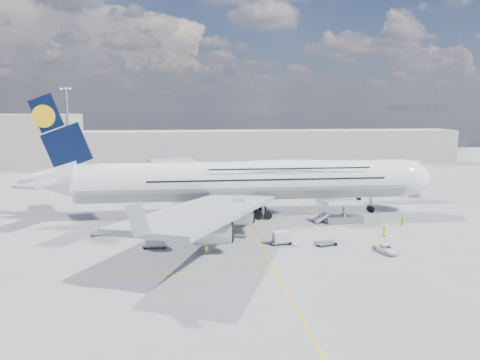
{
  "coord_description": "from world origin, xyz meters",
  "views": [
    {
      "loc": [
        -11.02,
        -76.29,
        20.41
      ],
      "look_at": [
        -1.11,
        8.0,
        7.22
      ],
      "focal_mm": 35.0,
      "sensor_mm": 36.0,
      "label": 1
    }
  ],
  "objects": [
    {
      "name": "cargo_loader",
      "position": [
        16.82,
        2.89,
        1.25
      ],
      "size": [
        8.53,
        3.2,
        3.67
      ],
      "color": "silver",
      "rests_on": "ground"
    },
    {
      "name": "taxi_line_diag",
      "position": [
        14.0,
        10.0,
        0.01
      ],
      "size": [
        14.16,
        99.06,
        0.01
      ],
      "primitive_type": "cube",
      "rotation": [
        0.0,
        0.0,
        0.14
      ],
      "color": "yellow",
      "rests_on": "ground"
    },
    {
      "name": "cone_wing_left_outer",
      "position": [
        -16.5,
        30.77,
        0.3
      ],
      "size": [
        0.48,
        0.48,
        0.62
      ],
      "color": "orange",
      "rests_on": "ground"
    },
    {
      "name": "baggage_tug",
      "position": [
        -13.28,
        -3.06,
        0.8
      ],
      "size": [
        2.96,
        1.44,
        1.82
      ],
      "rotation": [
        0.0,
        0.0,
        -0.03
      ],
      "color": "silver",
      "rests_on": "ground"
    },
    {
      "name": "cone_wing_left_inner",
      "position": [
        -1.7,
        17.51,
        0.26
      ],
      "size": [
        0.42,
        0.42,
        0.54
      ],
      "color": "orange",
      "rests_on": "ground"
    },
    {
      "name": "crew_loader",
      "position": [
        25.87,
        -1.77,
        0.97
      ],
      "size": [
        1.19,
        1.17,
        1.93
      ],
      "primitive_type": "imported",
      "rotation": [
        0.0,
        0.0,
        -0.73
      ],
      "color": "#B8F419",
      "rests_on": "ground"
    },
    {
      "name": "crew_nose",
      "position": [
        22.78,
        0.81,
        0.88
      ],
      "size": [
        0.76,
        0.68,
        1.76
      ],
      "primitive_type": "imported",
      "rotation": [
        0.0,
        0.0,
        0.52
      ],
      "color": "#A6DF17",
      "rests_on": "ground"
    },
    {
      "name": "airliner",
      "position": [
        0.26,
        10.0,
        6.87
      ],
      "size": [
        77.26,
        79.15,
        23.71
      ],
      "color": "white",
      "rests_on": "ground"
    },
    {
      "name": "ground",
      "position": [
        0.0,
        0.0,
        0.0
      ],
      "size": [
        300.0,
        300.0,
        0.0
      ],
      "primitive_type": "plane",
      "color": "gray",
      "rests_on": "ground"
    },
    {
      "name": "crew_van",
      "position": [
        20.36,
        -7.0,
        0.94
      ],
      "size": [
        0.87,
        1.06,
        1.87
      ],
      "primitive_type": "imported",
      "rotation": [
        0.0,
        0.0,
        1.92
      ],
      "color": "#D1F319",
      "rests_on": "ground"
    },
    {
      "name": "crew_wing",
      "position": [
        -10.51,
        0.76,
        0.96
      ],
      "size": [
        0.77,
        1.21,
        1.91
      ],
      "primitive_type": "imported",
      "rotation": [
        0.0,
        0.0,
        1.28
      ],
      "color": "#CCDA16",
      "rests_on": "ground"
    },
    {
      "name": "dolly_row_a",
      "position": [
        -24.8,
        -1.04,
        0.32
      ],
      "size": [
        3.18,
        2.3,
        0.42
      ],
      "rotation": [
        0.0,
        0.0,
        0.3
      ],
      "color": "gray",
      "rests_on": "ground"
    },
    {
      "name": "crew_tug",
      "position": [
        -8.42,
        -12.92,
        0.77
      ],
      "size": [
        1.07,
        0.72,
        1.54
      ],
      "primitive_type": "imported",
      "rotation": [
        0.0,
        0.0,
        0.16
      ],
      "color": "#B6FF1A",
      "rests_on": "ground"
    },
    {
      "name": "terminal",
      "position": [
        0.0,
        95.0,
        6.0
      ],
      "size": [
        180.0,
        16.0,
        12.0
      ],
      "primitive_type": "cube",
      "color": "#B2AD9E",
      "rests_on": "ground"
    },
    {
      "name": "taxi_line_cross",
      "position": [
        0.0,
        -20.0,
        0.01
      ],
      "size": [
        120.0,
        0.25,
        0.01
      ],
      "primitive_type": "cube",
      "color": "yellow",
      "rests_on": "ground"
    },
    {
      "name": "cone_nose",
      "position": [
        27.89,
        17.33,
        0.23
      ],
      "size": [
        0.38,
        0.38,
        0.48
      ],
      "color": "orange",
      "rests_on": "ground"
    },
    {
      "name": "hangar",
      "position": [
        -70.0,
        100.0,
        9.0
      ],
      "size": [
        40.0,
        22.0,
        18.0
      ],
      "primitive_type": "cube",
      "color": "#B2AD9E",
      "rests_on": "ground"
    },
    {
      "name": "dolly_row_b",
      "position": [
        -6.52,
        1.72,
        0.36
      ],
      "size": [
        3.44,
        2.33,
        0.46
      ],
      "rotation": [
        0.0,
        0.0,
        0.22
      ],
      "color": "gray",
      "rests_on": "ground"
    },
    {
      "name": "dolly_row_c",
      "position": [
        -2.95,
        -4.67,
        0.29
      ],
      "size": [
        2.85,
        2.05,
        0.38
      ],
      "rotation": [
        0.0,
        0.0,
        -0.29
      ],
      "color": "gray",
      "rests_on": "ground"
    },
    {
      "name": "catering_truck_inner",
      "position": [
        -8.42,
        32.54,
        1.72
      ],
      "size": [
        6.58,
        4.09,
        3.65
      ],
      "rotation": [
        0.0,
        0.0,
        -0.35
      ],
      "color": "gray",
      "rests_on": "ground"
    },
    {
      "name": "tree_line",
      "position": [
        40.0,
        140.0,
        4.0
      ],
      "size": [
        160.0,
        6.0,
        8.0
      ],
      "primitive_type": "cube",
      "color": "#193814",
      "rests_on": "ground"
    },
    {
      "name": "cone_tail",
      "position": [
        -37.23,
        8.37,
        0.29
      ],
      "size": [
        0.47,
        0.47,
        0.6
      ],
      "color": "orange",
      "rests_on": "ground"
    },
    {
      "name": "dolly_back",
      "position": [
        -15.73,
        -8.79,
        1.17
      ],
      "size": [
        3.6,
        2.13,
        2.18
      ],
      "rotation": [
        0.0,
        0.0,
        -0.09
      ],
      "color": "gray",
      "rests_on": "ground"
    },
    {
      "name": "cone_wing_right_outer",
      "position": [
        -17.05,
        -9.27,
        0.27
      ],
      "size": [
        0.44,
        0.44,
        0.56
      ],
      "color": "orange",
      "rests_on": "ground"
    },
    {
      "name": "jet_bridge",
      "position": [
        29.81,
        20.94,
        6.85
      ],
      "size": [
        18.8,
        12.1,
        8.5
      ],
      "color": "#B7B7BC",
      "rests_on": "ground"
    },
    {
      "name": "dolly_nose_near",
      "position": [
        9.68,
        -10.53,
        0.37
      ],
      "size": [
        3.68,
        2.72,
        0.48
      ],
      "rotation": [
        0.0,
        0.0,
        0.33
      ],
      "color": "gray",
      "rests_on": "ground"
    },
    {
      "name": "taxi_line_main",
      "position": [
        0.0,
        0.0,
        0.01
      ],
      "size": [
        0.25,
        220.0,
        0.01
      ],
      "primitive_type": "cube",
      "color": "yellow",
      "rests_on": "ground"
    },
    {
      "name": "service_van",
      "position": [
        17.03,
        -15.26,
        0.59
      ],
      "size": [
        2.73,
        4.52,
        1.17
      ],
      "primitive_type": "imported",
      "rotation": [
        0.0,
        0.0,
        0.19
      ],
      "color": "white",
      "rests_on": "ground"
    },
    {
      "name": "catering_truck_outer",
      "position": [
        -11.89,
        42.95,
        2.03
      ],
      "size": [
        7.97,
        6.05,
        4.38
      ],
      "rotation": [
        0.0,
        0.0,
        -0.57
      ],
      "color": "gray",
      "rests_on": "ground"
    },
    {
      "name": "cone_wing_right_inner",
      "position": [
        -3.53,
        -1.29,
        0.23
      ],
      "size": [
        0.38,
        0.38,
        0.48
      ],
      "color": "orange",
      "rests_on": "ground"
    },
    {
      "name": "light_mast",
      "position": [
        -40.0,
        45.0,
        13.21
      ],
      "size": [
        3.0,
        0.7,
        25.5
      ],
      "color": "gray",
      "rests_on": "ground"
    },
    {
      "name": "dolly_nose_far",
      "position": [
        3.06,
        -9.29,
        1.08
      ],
      "size": [
        3.38,
        2.15,
        2.0
      ],
      "rotation": [
        0.0,
        0.0,
        0.15
      ],
      "color": "gray",
      "rests_on": "ground"
    }
  ]
}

